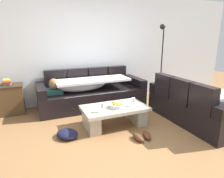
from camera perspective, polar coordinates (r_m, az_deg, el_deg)
ground_plane at (r=3.49m, az=4.36°, el=-13.06°), size 14.00×14.00×0.00m
back_wall at (r=5.08m, az=-6.69°, el=11.73°), size 9.00×0.10×2.70m
couch_along_wall at (r=4.72m, az=-6.32°, el=-1.16°), size 2.48×0.92×0.88m
couch_near_window at (r=4.21m, az=22.76°, el=-4.20°), size 0.92×1.88×0.88m
coffee_table at (r=3.70m, az=0.75°, el=-7.22°), size 1.20×0.68×0.38m
fruit_bowl at (r=3.58m, az=1.42°, el=-4.81°), size 0.28×0.28×0.10m
wine_glass_near_left at (r=3.36m, az=-2.77°, el=-4.88°), size 0.07×0.07×0.17m
wine_glass_near_right at (r=3.64m, az=6.23°, el=-3.33°), size 0.07×0.07×0.17m
open_magazine at (r=3.85m, az=5.20°, el=-4.04°), size 0.31×0.25×0.01m
side_cabinet at (r=4.79m, az=-28.53°, el=-2.80°), size 0.72×0.44×0.64m
book_stack_on_cabinet at (r=4.69m, az=-28.30°, el=1.76°), size 0.18×0.22×0.13m
floor_lamp at (r=5.53m, az=14.23°, el=9.21°), size 0.33×0.31×1.95m
pair_of_shoes at (r=3.36m, az=8.87°, el=-13.46°), size 0.33×0.30×0.09m
crumpled_garment at (r=3.45m, az=-12.90°, el=-12.65°), size 0.46×0.50×0.12m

